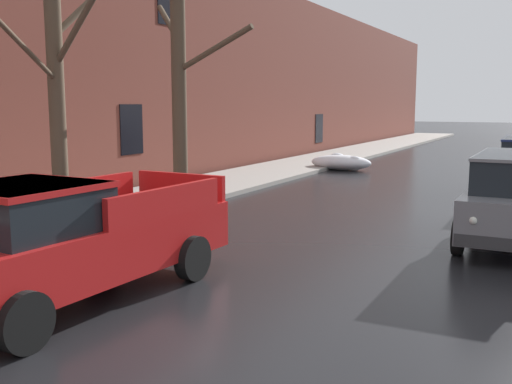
% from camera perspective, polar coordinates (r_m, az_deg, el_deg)
% --- Properties ---
extents(left_sidewalk_slab, '(3.35, 80.00, 0.14)m').
position_cam_1_polar(left_sidewalk_slab, '(19.30, -5.97, 0.26)').
color(left_sidewalk_slab, gray).
rests_on(left_sidewalk_slab, ground).
extents(brick_townhouse_facade, '(0.63, 80.00, 8.12)m').
position_cam_1_polar(brick_townhouse_facade, '(20.42, -11.37, 11.82)').
color(brick_townhouse_facade, brown).
rests_on(brick_townhouse_facade, ground).
extents(snow_bank_near_corner_left, '(2.63, 1.28, 0.70)m').
position_cam_1_polar(snow_bank_near_corner_left, '(25.70, 8.17, 2.81)').
color(snow_bank_near_corner_left, white).
rests_on(snow_bank_near_corner_left, ground).
extents(bare_tree_second_along_sidewalk, '(1.82, 3.47, 5.68)m').
position_cam_1_polar(bare_tree_second_along_sidewalk, '(12.62, -18.38, 9.05)').
color(bare_tree_second_along_sidewalk, '#4C3D2D').
rests_on(bare_tree_second_along_sidewalk, ground).
extents(bare_tree_mid_block, '(3.90, 2.62, 7.17)m').
position_cam_1_polar(bare_tree_mid_block, '(15.99, -7.31, 11.85)').
color(bare_tree_mid_block, '#4C3D2D').
rests_on(bare_tree_mid_block, ground).
extents(pickup_truck_red_approaching_near_lane, '(2.36, 5.52, 1.76)m').
position_cam_1_polar(pickup_truck_red_approaching_near_lane, '(8.85, -17.99, -4.43)').
color(pickup_truck_red_approaching_near_lane, red).
rests_on(pickup_truck_red_approaching_near_lane, ground).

